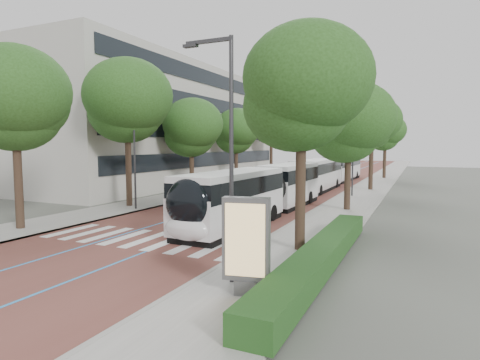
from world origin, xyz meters
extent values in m
plane|color=#51544C|center=(0.00, 0.00, 0.00)|extent=(160.00, 160.00, 0.00)
cube|color=brown|center=(0.00, 40.00, 0.01)|extent=(11.00, 140.00, 0.02)
cube|color=gray|center=(-7.50, 40.00, 0.06)|extent=(4.00, 140.00, 0.12)
cube|color=gray|center=(7.50, 40.00, 0.06)|extent=(4.00, 140.00, 0.12)
cube|color=gray|center=(-5.60, 40.00, 0.06)|extent=(0.20, 140.00, 0.14)
cube|color=gray|center=(5.60, 40.00, 0.06)|extent=(0.20, 140.00, 0.14)
cube|color=silver|center=(-4.80, 1.00, 0.03)|extent=(0.55, 3.60, 0.01)
cube|color=silver|center=(-3.55, 1.00, 0.03)|extent=(0.55, 3.60, 0.01)
cube|color=silver|center=(-2.30, 1.00, 0.03)|extent=(0.55, 3.60, 0.01)
cube|color=silver|center=(-1.05, 1.00, 0.03)|extent=(0.55, 3.60, 0.01)
cube|color=silver|center=(0.20, 1.00, 0.03)|extent=(0.55, 3.60, 0.01)
cube|color=silver|center=(1.45, 1.00, 0.03)|extent=(0.55, 3.60, 0.01)
cube|color=silver|center=(2.70, 1.00, 0.03)|extent=(0.55, 3.60, 0.01)
cube|color=silver|center=(3.95, 1.00, 0.03)|extent=(0.55, 3.60, 0.01)
cube|color=silver|center=(5.20, 1.00, 0.03)|extent=(0.55, 3.60, 0.01)
cube|color=#2A8AD5|center=(-1.60, 40.00, 0.02)|extent=(0.12, 126.00, 0.01)
cube|color=#2A8AD5|center=(1.60, 40.00, 0.02)|extent=(0.12, 126.00, 0.01)
cube|color=#ABA79E|center=(-19.50, 28.00, 7.00)|extent=(18.00, 40.00, 14.00)
cube|color=black|center=(-10.45, 28.00, 3.00)|extent=(0.12, 38.00, 1.60)
cube|color=black|center=(-10.45, 28.00, 6.20)|extent=(0.12, 38.00, 1.60)
cube|color=black|center=(-10.45, 28.00, 9.40)|extent=(0.12, 38.00, 1.60)
cube|color=black|center=(-10.45, 28.00, 12.40)|extent=(0.12, 38.00, 1.60)
cube|color=#1C4819|center=(9.10, 0.00, 0.52)|extent=(1.20, 14.00, 0.80)
cylinder|color=#303032|center=(6.80, -3.00, 4.12)|extent=(0.14, 0.14, 8.00)
cube|color=#303032|center=(6.00, -3.00, 8.02)|extent=(1.70, 0.12, 0.12)
cube|color=#303032|center=(5.30, -3.00, 7.94)|extent=(0.50, 0.20, 0.10)
cylinder|color=#303032|center=(6.80, 22.00, 4.12)|extent=(0.14, 0.14, 8.00)
cube|color=#303032|center=(6.00, 22.00, 8.02)|extent=(1.70, 0.12, 0.12)
cube|color=#303032|center=(5.30, 22.00, 7.94)|extent=(0.50, 0.20, 0.10)
cylinder|color=#303032|center=(-6.10, 8.00, 4.12)|extent=(0.14, 0.14, 8.00)
cylinder|color=black|center=(-7.50, 0.00, 2.44)|extent=(0.44, 0.44, 4.88)
ellipsoid|color=#214416|center=(-7.50, 0.00, 6.88)|extent=(5.73, 5.73, 4.87)
cylinder|color=black|center=(-7.50, 9.00, 2.71)|extent=(0.44, 0.44, 5.41)
ellipsoid|color=#214416|center=(-7.50, 9.00, 7.62)|extent=(6.45, 6.45, 5.48)
cylinder|color=black|center=(-7.50, 18.00, 2.14)|extent=(0.44, 0.44, 4.29)
ellipsoid|color=#214416|center=(-7.50, 18.00, 6.04)|extent=(5.67, 5.67, 4.82)
cylinder|color=black|center=(-7.50, 28.00, 2.15)|extent=(0.44, 0.44, 4.29)
ellipsoid|color=#214416|center=(-7.50, 28.00, 6.05)|extent=(5.36, 5.36, 4.55)
cylinder|color=black|center=(-7.50, 40.00, 2.52)|extent=(0.44, 0.44, 5.04)
ellipsoid|color=#214416|center=(-7.50, 40.00, 7.11)|extent=(5.16, 5.16, 4.39)
cylinder|color=black|center=(-7.50, 55.00, 2.59)|extent=(0.44, 0.44, 5.19)
ellipsoid|color=#214416|center=(-7.50, 55.00, 7.31)|extent=(5.25, 5.25, 4.46)
cylinder|color=black|center=(7.70, 2.00, 2.41)|extent=(0.44, 0.44, 4.83)
ellipsoid|color=#214416|center=(7.70, 2.00, 6.80)|extent=(5.44, 5.44, 4.63)
cylinder|color=black|center=(7.70, 14.00, 2.12)|extent=(0.44, 0.44, 4.24)
ellipsoid|color=#214416|center=(7.70, 14.00, 5.97)|extent=(5.77, 5.77, 4.90)
cylinder|color=black|center=(7.70, 28.00, 2.34)|extent=(0.44, 0.44, 4.68)
ellipsoid|color=#214416|center=(7.70, 28.00, 6.59)|extent=(5.23, 5.23, 4.45)
cylinder|color=black|center=(7.70, 44.00, 2.18)|extent=(0.44, 0.44, 4.36)
ellipsoid|color=#214416|center=(7.70, 44.00, 6.14)|extent=(4.93, 4.93, 4.19)
cylinder|color=black|center=(3.06, 10.37, 1.77)|extent=(2.32, 0.96, 2.30)
cube|color=silver|center=(2.92, 5.24, 1.26)|extent=(2.76, 9.43, 1.82)
cube|color=black|center=(2.92, 5.24, 2.40)|extent=(2.79, 9.24, 0.97)
cube|color=silver|center=(2.92, 5.24, 3.04)|extent=(2.70, 9.24, 0.31)
cube|color=black|center=(2.92, 5.24, 0.17)|extent=(2.70, 9.05, 0.35)
cube|color=silver|center=(3.18, 14.68, 1.26)|extent=(2.71, 7.81, 1.82)
cube|color=black|center=(3.18, 14.68, 2.40)|extent=(2.75, 7.65, 0.97)
cube|color=silver|center=(3.18, 14.68, 3.04)|extent=(2.66, 7.65, 0.31)
cube|color=black|center=(3.18, 14.68, 0.17)|extent=(2.65, 7.49, 0.35)
ellipsoid|color=black|center=(2.80, 0.71, 2.00)|extent=(2.38, 1.16, 2.28)
ellipsoid|color=silver|center=(2.80, 0.66, 0.86)|extent=(2.38, 1.06, 1.14)
cylinder|color=black|center=(1.73, 2.99, 0.50)|extent=(0.33, 1.01, 1.00)
cylinder|color=black|center=(3.99, 2.93, 0.50)|extent=(0.33, 1.01, 1.00)
cylinder|color=black|center=(2.10, 16.39, 0.50)|extent=(0.33, 1.01, 1.00)
cylinder|color=black|center=(4.36, 16.32, 0.50)|extent=(0.33, 1.01, 1.00)
cylinder|color=black|center=(1.88, 8.35, 0.50)|extent=(0.33, 1.01, 1.00)
cylinder|color=black|center=(4.14, 8.29, 0.50)|extent=(0.33, 1.01, 1.00)
cube|color=silver|center=(2.81, 25.46, 1.26)|extent=(2.59, 12.02, 1.82)
cube|color=black|center=(2.81, 25.46, 2.40)|extent=(2.63, 11.78, 0.97)
cube|color=silver|center=(2.81, 25.46, 3.04)|extent=(2.54, 11.78, 0.31)
cube|color=black|center=(2.81, 25.46, 0.17)|extent=(2.53, 11.54, 0.35)
ellipsoid|color=black|center=(2.77, 19.61, 2.00)|extent=(2.36, 1.12, 2.28)
ellipsoid|color=silver|center=(2.76, 19.56, 0.86)|extent=(2.36, 1.02, 1.14)
cylinder|color=black|center=(1.65, 21.86, 0.50)|extent=(0.31, 1.00, 1.00)
cylinder|color=black|center=(3.91, 21.85, 0.50)|extent=(0.31, 1.00, 1.00)
cylinder|color=black|center=(1.71, 29.26, 0.50)|extent=(0.31, 1.00, 1.00)
cylinder|color=black|center=(3.97, 29.25, 0.50)|extent=(0.31, 1.00, 1.00)
cube|color=silver|center=(2.88, 38.95, 1.26)|extent=(2.94, 12.08, 1.82)
cube|color=black|center=(2.88, 38.95, 2.40)|extent=(2.97, 11.85, 0.97)
cube|color=silver|center=(2.88, 38.95, 3.04)|extent=(2.88, 11.84, 0.31)
cube|color=black|center=(2.88, 38.95, 0.17)|extent=(2.88, 11.60, 0.35)
ellipsoid|color=black|center=(2.66, 33.11, 2.00)|extent=(2.39, 1.19, 2.28)
ellipsoid|color=silver|center=(2.66, 33.06, 0.86)|extent=(2.39, 1.09, 1.14)
cylinder|color=black|center=(1.62, 35.40, 0.50)|extent=(0.34, 1.01, 1.00)
cylinder|color=black|center=(3.87, 35.31, 0.50)|extent=(0.34, 1.01, 1.00)
cylinder|color=black|center=(1.89, 42.79, 0.50)|extent=(0.34, 1.01, 1.00)
cylinder|color=black|center=(4.15, 42.71, 0.50)|extent=(0.34, 1.01, 1.00)
cube|color=#59595B|center=(7.67, -3.78, 0.34)|extent=(0.76, 0.67, 0.44)
cube|color=#59595B|center=(7.67, -3.78, 1.83)|extent=(1.48, 0.66, 2.53)
cube|color=#DDB975|center=(7.71, -3.99, 1.83)|extent=(1.19, 0.26, 2.20)
camera|label=1|loc=(12.44, -14.72, 4.66)|focal=30.00mm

